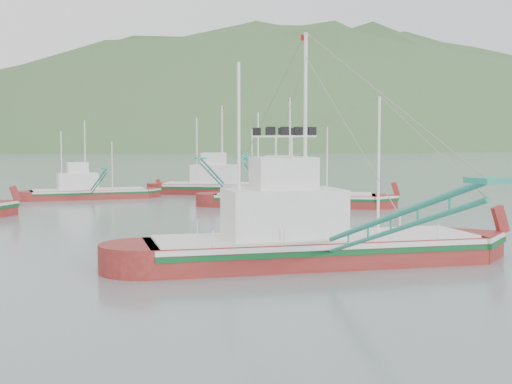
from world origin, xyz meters
name	(u,v)px	position (x,y,z in m)	size (l,w,h in m)	color
ground	(306,266)	(0.00, 0.00, 0.00)	(1200.00, 1200.00, 0.00)	slate
main_boat	(311,222)	(0.42, 0.29, 2.07)	(17.03, 29.68, 12.11)	maroon
bg_boat_right	(294,182)	(13.45, 27.60, 2.25)	(18.22, 24.07, 10.68)	maroon
bg_boat_far	(88,187)	(-2.08, 44.12, 1.20)	(12.02, 21.53, 8.71)	maroon
bg_boat_extra	(226,174)	(13.41, 44.38, 2.26)	(18.28, 24.04, 10.68)	maroon
headland_right	(318,148)	(240.00, 430.00, 0.00)	(684.00, 432.00, 306.00)	#395D30
ridge_distant	(2,148)	(30.00, 560.00, 0.00)	(960.00, 400.00, 240.00)	slate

